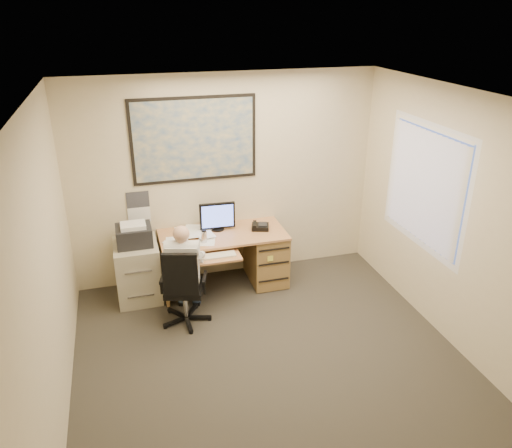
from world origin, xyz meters
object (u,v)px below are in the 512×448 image
object	(u,v)px
office_chair	(187,301)
person	(183,274)
filing_cabinet	(137,266)
desk	(247,251)

from	to	relation	value
office_chair	person	world-z (taller)	person
filing_cabinet	office_chair	size ratio (longest dim) A/B	1.04
desk	filing_cabinet	bearing A→B (deg)	-179.76
filing_cabinet	person	xyz separation A→B (m)	(0.49, -0.66, 0.16)
office_chair	person	bearing A→B (deg)	115.10
desk	person	world-z (taller)	person
filing_cabinet	person	size ratio (longest dim) A/B	0.85
office_chair	person	xyz separation A→B (m)	(-0.01, 0.07, 0.31)
desk	office_chair	size ratio (longest dim) A/B	1.62
desk	person	size ratio (longest dim) A/B	1.33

